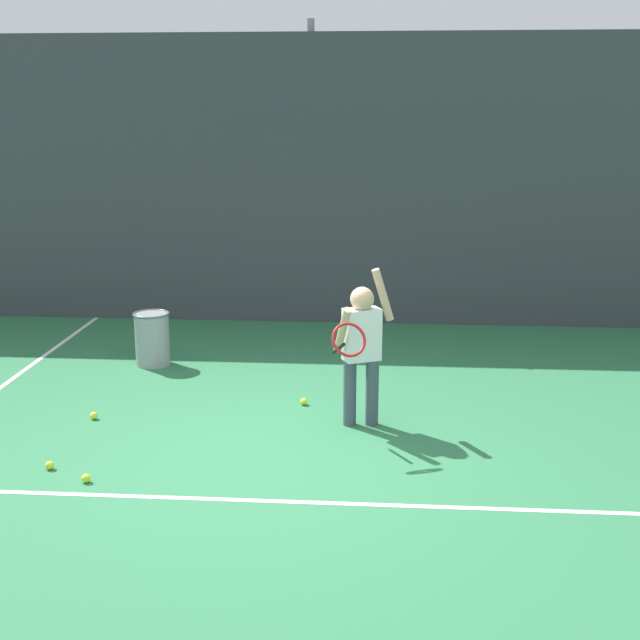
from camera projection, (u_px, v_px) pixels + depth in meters
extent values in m
plane|color=#2D7247|center=(264.00, 452.00, 6.74)|extent=(20.00, 20.00, 0.00)
cube|color=white|center=(247.00, 500.00, 5.91)|extent=(9.00, 0.05, 0.00)
cube|color=#383D42|center=(311.00, 182.00, 10.42)|extent=(12.32, 0.08, 3.50)
cylinder|color=slate|center=(311.00, 176.00, 10.46)|extent=(0.09, 0.09, 3.65)
cylinder|color=#3F4C59|center=(350.00, 392.00, 7.25)|extent=(0.11, 0.11, 0.58)
cylinder|color=#3F4C59|center=(372.00, 392.00, 7.25)|extent=(0.11, 0.11, 0.58)
cube|color=white|center=(362.00, 334.00, 7.13)|extent=(0.34, 0.28, 0.44)
sphere|color=tan|center=(362.00, 299.00, 7.05)|extent=(0.20, 0.20, 0.20)
cylinder|color=tan|center=(383.00, 295.00, 7.13)|extent=(0.22, 0.15, 0.46)
cylinder|color=tan|center=(343.00, 330.00, 6.99)|extent=(0.18, 0.29, 0.43)
cylinder|color=black|center=(339.00, 348.00, 6.89)|extent=(0.12, 0.23, 0.15)
torus|color=red|center=(349.00, 340.00, 6.65)|extent=(0.33, 0.26, 0.26)
cylinder|color=gray|center=(152.00, 339.00, 8.96)|extent=(0.36, 0.36, 0.55)
torus|color=#595B60|center=(151.00, 314.00, 8.90)|extent=(0.38, 0.38, 0.02)
sphere|color=#CCE033|center=(86.00, 478.00, 6.18)|extent=(0.07, 0.07, 0.07)
sphere|color=#CCE033|center=(304.00, 402.00, 7.79)|extent=(0.07, 0.07, 0.07)
sphere|color=#CCE033|center=(50.00, 465.00, 6.41)|extent=(0.07, 0.07, 0.07)
sphere|color=#CCE033|center=(148.00, 349.00, 9.49)|extent=(0.07, 0.07, 0.07)
sphere|color=#CCE033|center=(94.00, 416.00, 7.44)|extent=(0.07, 0.07, 0.07)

